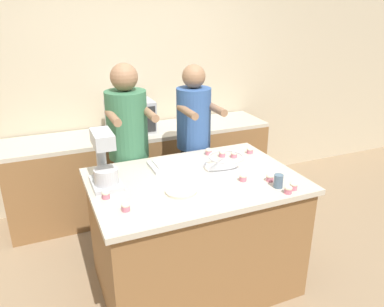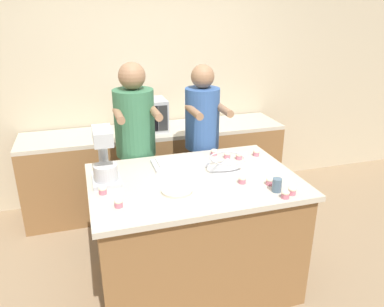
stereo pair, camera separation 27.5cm
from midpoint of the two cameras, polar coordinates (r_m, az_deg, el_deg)
ground_plane at (r=3.29m, az=2.81°, el=-18.86°), size 16.00×16.00×0.00m
back_wall at (r=4.26m, az=-4.92°, el=10.87°), size 10.00×0.06×2.70m
island_counter at (r=3.00m, az=2.98°, el=-11.98°), size 1.53×1.05×0.94m
back_counter at (r=4.19m, az=-3.50°, el=-2.18°), size 2.80×0.60×0.90m
person_left at (r=3.34m, az=-6.15°, el=-0.18°), size 0.36×0.51×1.71m
person_right at (r=3.50m, az=3.78°, el=0.64°), size 0.33×0.50×1.66m
stand_mixer at (r=2.71m, az=-10.41°, el=-0.83°), size 0.20×0.30×0.40m
mixing_bowl at (r=2.88m, az=8.11°, el=-1.70°), size 0.27×0.27×0.12m
baking_tray at (r=3.01m, az=0.73°, el=-1.41°), size 0.44×0.25×0.04m
microwave_oven at (r=3.96m, az=-5.39°, el=5.78°), size 0.47×0.33×0.33m
drinking_glass at (r=2.66m, az=15.73°, el=-4.72°), size 0.07×0.07×0.10m
small_plate at (r=2.58m, az=0.73°, el=-5.73°), size 0.22×0.22×0.02m
knife at (r=2.68m, az=1.37°, el=-4.76°), size 0.22×0.04×0.01m
cupcake_0 at (r=2.60m, az=17.05°, el=-6.01°), size 0.06×0.06×0.06m
cupcake_1 at (r=3.25m, az=12.18°, el=0.11°), size 0.06×0.06×0.06m
cupcake_2 at (r=2.75m, az=14.60°, el=-4.13°), size 0.06×0.06×0.06m
cupcake_3 at (r=2.73m, az=10.53°, el=-3.98°), size 0.06×0.06×0.06m
cupcake_4 at (r=2.66m, az=17.92°, el=-5.47°), size 0.06×0.06×0.06m
cupcake_5 at (r=3.16m, az=7.87°, el=-0.24°), size 0.06×0.06×0.06m
cupcake_6 at (r=2.58m, az=-10.52°, el=-5.56°), size 0.06×0.06×0.06m
cupcake_7 at (r=3.15m, az=9.67°, el=-0.42°), size 0.06×0.06×0.06m
cupcake_8 at (r=2.40m, az=-7.93°, el=-7.55°), size 0.06×0.06×0.06m
cupcake_9 at (r=3.21m, az=5.83°, el=0.18°), size 0.06×0.06×0.06m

